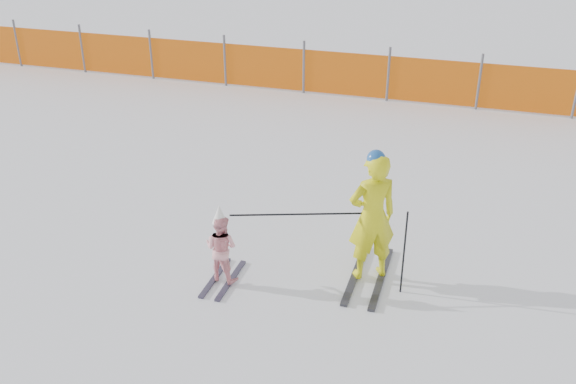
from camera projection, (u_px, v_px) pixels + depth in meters
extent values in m
plane|color=white|center=(277.00, 276.00, 8.43)|extent=(120.00, 120.00, 0.00)
cube|color=black|center=(355.00, 274.00, 8.45)|extent=(0.09, 1.45, 0.04)
cube|color=black|center=(381.00, 278.00, 8.36)|extent=(0.09, 1.45, 0.04)
imported|color=yellow|center=(372.00, 217.00, 8.01)|extent=(0.75, 0.68, 1.72)
sphere|color=#1C509B|center=(376.00, 159.00, 7.65)|extent=(0.23, 0.23, 0.23)
cube|color=black|center=(215.00, 277.00, 8.38)|extent=(0.09, 0.94, 0.03)
cube|color=black|center=(231.00, 280.00, 8.32)|extent=(0.09, 0.94, 0.03)
imported|color=#FFA6AF|center=(221.00, 248.00, 8.14)|extent=(0.49, 0.41, 0.92)
cone|color=white|center=(219.00, 214.00, 7.92)|extent=(0.19, 0.19, 0.24)
cylinder|color=black|center=(404.00, 253.00, 7.86)|extent=(0.02, 0.02, 1.15)
cylinder|color=black|center=(296.00, 214.00, 7.95)|extent=(1.57, 0.56, 0.02)
cylinder|color=#595960|center=(17.00, 43.00, 17.20)|extent=(0.06, 0.06, 1.25)
cylinder|color=#595960|center=(82.00, 49.00, 16.67)|extent=(0.06, 0.06, 1.25)
cylinder|color=#595960|center=(151.00, 54.00, 16.15)|extent=(0.06, 0.06, 1.25)
cylinder|color=#595960|center=(225.00, 61.00, 15.62)|extent=(0.06, 0.06, 1.25)
cylinder|color=#595960|center=(304.00, 67.00, 15.10)|extent=(0.06, 0.06, 1.25)
cylinder|color=#595960|center=(388.00, 74.00, 14.57)|extent=(0.06, 0.06, 1.25)
cylinder|color=#595960|center=(479.00, 82.00, 14.05)|extent=(0.06, 0.06, 1.25)
cube|color=orange|center=(234.00, 64.00, 15.60)|extent=(16.45, 0.03, 1.00)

